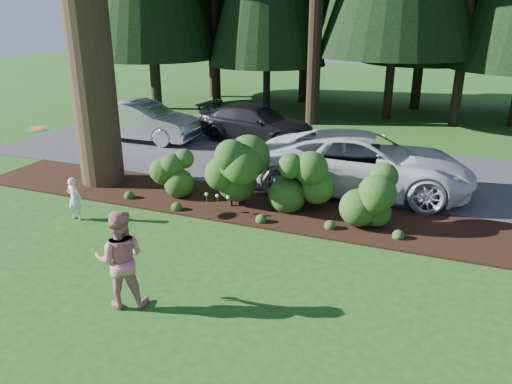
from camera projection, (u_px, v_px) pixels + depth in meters
The scene contains 11 objects.
ground at pixel (181, 258), 10.53m from camera, with size 80.00×80.00×0.00m, color #1E4C15.
mulch_bed at pixel (242, 204), 13.35m from camera, with size 16.00×2.50×0.05m, color black.
driveway at pixel (291, 162), 17.05m from camera, with size 22.00×6.00×0.03m, color #38383A.
shrub_row at pixel (267, 181), 12.71m from camera, with size 6.53×1.60×1.61m.
lily_cluster at pixel (217, 197), 12.55m from camera, with size 0.69×0.09×0.57m.
car_silver_wagon at pixel (141, 121), 19.59m from camera, with size 1.62×4.64×1.53m, color silver.
car_white_suv at pixel (364, 163), 14.02m from camera, with size 2.77×6.02×1.67m, color silver.
car_dark_suv at pixel (257, 123), 19.45m from camera, with size 1.95×4.80×1.39m, color black.
child at pixel (75, 199), 12.28m from camera, with size 0.40×0.26×1.10m, color white.
adult at pixel (120, 259), 8.59m from camera, with size 0.87×0.67×1.78m, color #B2172B.
frisbee at pixel (38, 129), 12.07m from camera, with size 0.47×0.47×0.10m.
Camera 1 is at (4.96, -8.13, 4.96)m, focal length 35.00 mm.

